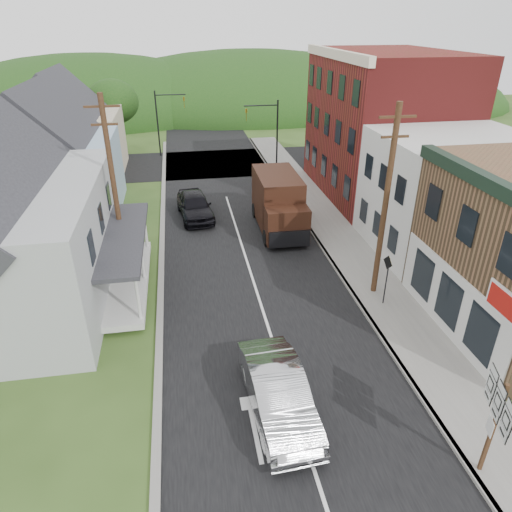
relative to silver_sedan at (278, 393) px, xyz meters
name	(u,v)px	position (x,y,z in m)	size (l,w,h in m)	color
ground	(276,351)	(0.60, 3.14, -0.84)	(120.00, 120.00, 0.00)	#2D4719
road	(241,244)	(0.60, 13.14, -0.84)	(9.00, 90.00, 0.02)	black
cross_road	(215,163)	(0.60, 30.14, -0.84)	(60.00, 9.00, 0.02)	black
sidewalk_right	(347,250)	(6.50, 11.14, -0.77)	(2.80, 55.00, 0.15)	slate
curb_right	(325,252)	(5.15, 11.14, -0.77)	(0.20, 55.00, 0.15)	slate
curb_left	(161,265)	(-4.05, 11.14, -0.78)	(0.30, 55.00, 0.12)	slate
storefront_white	(449,195)	(11.90, 10.64, 2.41)	(8.00, 7.00, 6.50)	silver
storefront_red	(383,127)	(11.90, 20.14, 4.16)	(8.00, 12.00, 10.00)	maroon
house_blue	(60,159)	(-10.40, 20.14, 2.85)	(7.14, 8.16, 7.28)	#91AFC6
house_cream	(76,130)	(-10.90, 29.14, 2.85)	(7.14, 8.16, 7.28)	beige
utility_pole_right	(385,204)	(6.20, 6.64, 3.81)	(1.60, 0.26, 9.00)	#472D19
utility_pole_left	(114,186)	(-5.90, 11.14, 3.81)	(1.60, 0.26, 9.00)	#472D19
traffic_signal_right	(269,128)	(4.90, 26.64, 2.91)	(2.87, 0.20, 6.00)	black
traffic_signal_left	(164,116)	(-3.70, 33.64, 2.91)	(2.87, 0.20, 6.00)	black
tree_left_d	(113,102)	(-8.40, 35.14, 4.04)	(4.80, 4.80, 6.94)	#382616
forested_ridge	(198,109)	(0.60, 58.14, -0.84)	(90.00, 30.00, 16.00)	#12340F
silver_sedan	(278,393)	(0.00, 0.00, 0.00)	(1.79, 5.12, 1.69)	#A4A4A9
dark_sedan	(195,206)	(-1.87, 17.59, 0.01)	(2.02, 5.02, 1.71)	black
delivery_van	(279,203)	(3.20, 14.77, 0.90)	(2.63, 6.21, 3.45)	black
route_sign_cluster	(495,416)	(5.36, -3.26, 1.44)	(0.65, 1.81, 3.30)	#472D19
warning_sign	(387,273)	(6.18, 5.50, 0.90)	(0.15, 0.69, 2.50)	black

